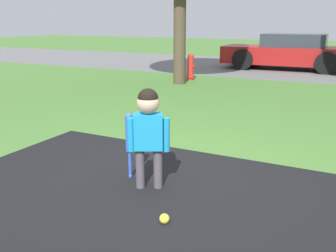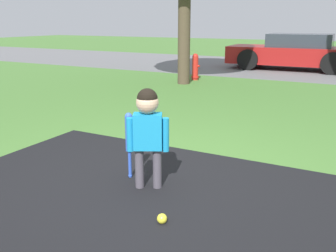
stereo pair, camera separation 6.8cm
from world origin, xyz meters
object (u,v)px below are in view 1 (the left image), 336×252
at_px(child, 148,125).
at_px(sports_ball, 164,219).
at_px(parked_car, 288,52).
at_px(baseball_bat, 129,136).
at_px(fire_hydrant, 191,67).

relative_size(child, sports_ball, 11.88).
bearing_deg(sports_ball, child, 129.82).
bearing_deg(parked_car, baseball_bat, 89.07).
bearing_deg(sports_ball, parked_car, 94.79).
distance_m(child, parked_car, 10.09).
bearing_deg(parked_car, fire_hydrant, 59.61).
bearing_deg(child, sports_ball, -77.34).
bearing_deg(fire_hydrant, baseball_bat, -71.71).
xyz_separation_m(child, parked_car, (-0.45, 10.08, -0.07)).
bearing_deg(child, baseball_bat, 130.60).
relative_size(child, baseball_bat, 1.42).
relative_size(baseball_bat, sports_ball, 8.39).
relative_size(fire_hydrant, parked_car, 0.17).
height_order(baseball_bat, parked_car, parked_car).
bearing_deg(fire_hydrant, child, -69.74).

